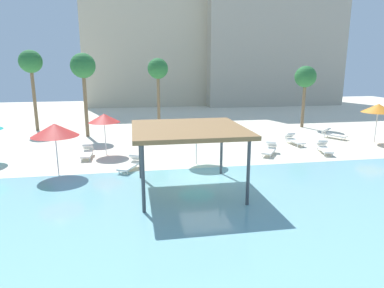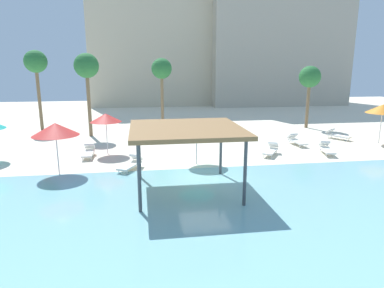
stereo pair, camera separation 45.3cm
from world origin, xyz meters
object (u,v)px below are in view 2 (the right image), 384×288
at_px(lounge_chair_1, 89,152).
at_px(palm_tree_0, 162,70).
at_px(beach_umbrella_orange_5, 383,109).
at_px(lounge_chair_4, 337,135).
at_px(lounge_chair_5, 131,164).
at_px(palm_tree_2, 87,68).
at_px(shade_pavilion, 186,131).
at_px(lounge_chair_2, 271,150).
at_px(palm_tree_3, 36,64).
at_px(lounge_chair_3, 296,140).
at_px(beach_umbrella_red_2, 55,129).
at_px(beach_umbrella_red_1, 106,118).
at_px(lounge_chair_0, 327,149).
at_px(beach_umbrella_teal_0, 197,125).
at_px(palm_tree_1, 310,78).

xyz_separation_m(lounge_chair_1, palm_tree_0, (5.34, 11.18, 4.78)).
relative_size(beach_umbrella_orange_5, lounge_chair_4, 1.47).
bearing_deg(lounge_chair_5, palm_tree_2, -133.09).
bearing_deg(shade_pavilion, palm_tree_2, 114.16).
height_order(lounge_chair_2, palm_tree_3, palm_tree_3).
bearing_deg(lounge_chair_3, lounge_chair_5, -75.22).
height_order(beach_umbrella_red_2, palm_tree_2, palm_tree_2).
bearing_deg(beach_umbrella_red_1, lounge_chair_0, -8.60).
relative_size(lounge_chair_0, lounge_chair_1, 1.05).
bearing_deg(lounge_chair_0, beach_umbrella_teal_0, -68.98).
distance_m(lounge_chair_0, lounge_chair_2, 3.66).
bearing_deg(lounge_chair_2, lounge_chair_1, -62.11).
relative_size(lounge_chair_5, palm_tree_2, 0.30).
height_order(lounge_chair_1, palm_tree_3, palm_tree_3).
distance_m(lounge_chair_2, palm_tree_2, 15.28).
relative_size(lounge_chair_4, palm_tree_1, 0.35).
bearing_deg(lounge_chair_0, lounge_chair_4, 156.66).
height_order(beach_umbrella_orange_5, lounge_chair_1, beach_umbrella_orange_5).
distance_m(beach_umbrella_red_2, palm_tree_1, 22.19).
distance_m(lounge_chair_3, palm_tree_1, 8.56).
relative_size(lounge_chair_3, lounge_chair_5, 0.99).
xyz_separation_m(beach_umbrella_red_1, beach_umbrella_orange_5, (19.29, 0.06, 0.20)).
bearing_deg(beach_umbrella_orange_5, lounge_chair_0, -157.86).
bearing_deg(beach_umbrella_orange_5, lounge_chair_2, -168.03).
relative_size(lounge_chair_2, palm_tree_2, 0.29).
bearing_deg(beach_umbrella_orange_5, palm_tree_3, 160.07).
bearing_deg(beach_umbrella_red_2, lounge_chair_1, 73.06).
bearing_deg(lounge_chair_2, palm_tree_0, -119.90).
xyz_separation_m(beach_umbrella_orange_5, palm_tree_3, (-25.75, 9.34, 3.15)).
bearing_deg(lounge_chair_1, shade_pavilion, 37.81).
xyz_separation_m(shade_pavilion, beach_umbrella_teal_0, (1.16, 4.20, -0.49)).
relative_size(beach_umbrella_teal_0, lounge_chair_4, 1.33).
relative_size(lounge_chair_0, lounge_chair_4, 1.02).
bearing_deg(palm_tree_3, palm_tree_0, 6.21).
bearing_deg(palm_tree_3, palm_tree_1, -6.04).
distance_m(beach_umbrella_red_1, palm_tree_2, 6.93).
bearing_deg(palm_tree_1, palm_tree_3, 173.96).
relative_size(beach_umbrella_teal_0, lounge_chair_5, 1.32).
relative_size(lounge_chair_1, palm_tree_0, 0.31).
bearing_deg(shade_pavilion, palm_tree_1, 47.67).
relative_size(lounge_chair_4, palm_tree_0, 0.31).
bearing_deg(palm_tree_0, lounge_chair_1, -115.52).
xyz_separation_m(palm_tree_0, palm_tree_2, (-6.07, -4.60, 0.26)).
bearing_deg(lounge_chair_2, shade_pavilion, -14.37).
bearing_deg(lounge_chair_3, beach_umbrella_orange_5, 80.52).
height_order(beach_umbrella_red_2, palm_tree_3, palm_tree_3).
distance_m(lounge_chair_0, palm_tree_0, 16.67).
bearing_deg(lounge_chair_4, palm_tree_0, -153.69).
height_order(beach_umbrella_red_2, beach_umbrella_orange_5, beach_umbrella_orange_5).
relative_size(lounge_chair_3, lounge_chair_4, 1.00).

